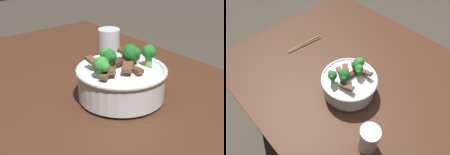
# 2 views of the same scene
# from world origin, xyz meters

# --- Properties ---
(dining_table) EXTENTS (1.36, 0.96, 0.78)m
(dining_table) POSITION_xyz_m (0.00, 0.00, 0.68)
(dining_table) COLOR #472819
(dining_table) RESTS_ON ground
(rice_bowl) EXTENTS (0.24, 0.24, 0.15)m
(rice_bowl) POSITION_xyz_m (0.03, 0.10, 0.84)
(rice_bowl) COLOR silver
(rice_bowl) RESTS_ON dining_table
(drinking_glass) EXTENTS (0.07, 0.07, 0.12)m
(drinking_glass) POSITION_xyz_m (-0.19, 0.23, 0.83)
(drinking_glass) COLOR white
(drinking_glass) RESTS_ON dining_table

